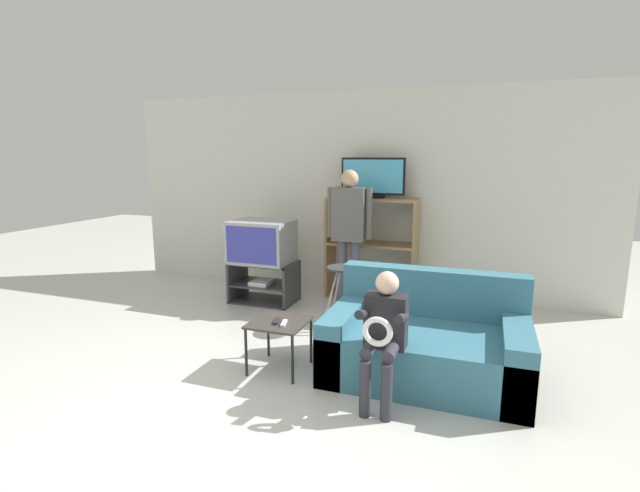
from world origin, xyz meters
TOP-DOWN VIEW (x-y plane):
  - ground_plane at (0.00, 0.00)m, footprint 18.00×18.00m
  - wall_back at (0.00, 3.41)m, footprint 6.40×0.06m
  - tv_stand at (-0.87, 2.56)m, footprint 0.78×0.51m
  - television_main at (-0.89, 2.57)m, footprint 0.73×0.57m
  - media_shelf at (0.35, 3.14)m, footprint 1.12×0.40m
  - television_flat at (0.35, 3.14)m, footprint 0.79×0.20m
  - folding_stool at (0.32, 2.01)m, footprint 0.38×0.37m
  - snack_table at (0.10, 0.91)m, footprint 0.46×0.46m
  - remote_control_black at (0.09, 0.88)m, footprint 0.07×0.15m
  - remote_control_white at (0.17, 0.86)m, footprint 0.07×0.15m
  - couch at (1.28, 1.23)m, footprint 1.58×0.99m
  - person_standing_adult at (0.19, 2.66)m, footprint 0.53×0.20m
  - person_seated_child at (1.04, 0.67)m, footprint 0.33×0.43m

SIDE VIEW (x-z plane):
  - ground_plane at x=0.00m, z-range 0.00..0.00m
  - tv_stand at x=-0.87m, z-range 0.00..0.50m
  - couch at x=1.28m, z-range -0.14..0.68m
  - snack_table at x=0.10m, z-range 0.16..0.59m
  - remote_control_black at x=0.09m, z-range 0.43..0.45m
  - remote_control_white at x=0.17m, z-range 0.43..0.45m
  - folding_stool at x=0.32m, z-range 0.20..0.87m
  - person_seated_child at x=1.04m, z-range 0.09..1.06m
  - media_shelf at x=0.35m, z-range 0.01..1.30m
  - television_main at x=-0.89m, z-range 0.50..1.02m
  - person_standing_adult at x=0.19m, z-range 0.18..1.81m
  - wall_back at x=0.00m, z-range 0.00..2.60m
  - television_flat at x=0.35m, z-range 1.27..1.76m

